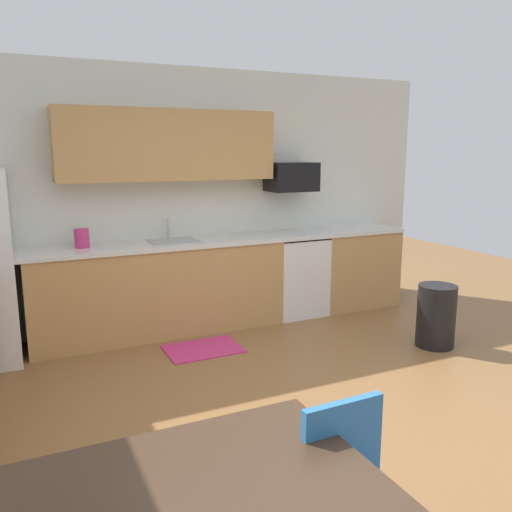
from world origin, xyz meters
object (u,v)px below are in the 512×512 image
at_px(kettle, 82,239).
at_px(trash_bin, 436,316).
at_px(oven_range, 294,274).
at_px(microwave, 291,177).
at_px(chair_near_table, 357,493).

bearing_deg(kettle, trash_bin, -27.44).
bearing_deg(trash_bin, oven_range, 115.01).
xyz_separation_m(oven_range, trash_bin, (0.70, -1.51, -0.16)).
xyz_separation_m(oven_range, microwave, (0.00, 0.10, 1.10)).
relative_size(trash_bin, kettle, 3.00).
distance_m(chair_near_table, kettle, 3.73).
xyz_separation_m(trash_bin, kettle, (-3.00, 1.56, 0.72)).
distance_m(oven_range, kettle, 2.37).
relative_size(chair_near_table, kettle, 4.25).
bearing_deg(oven_range, microwave, 90.00).
bearing_deg(chair_near_table, oven_range, 64.23).
bearing_deg(microwave, trash_bin, -66.37).
bearing_deg(chair_near_table, kettle, 98.73).
distance_m(microwave, kettle, 2.36).
distance_m(oven_range, microwave, 1.11).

